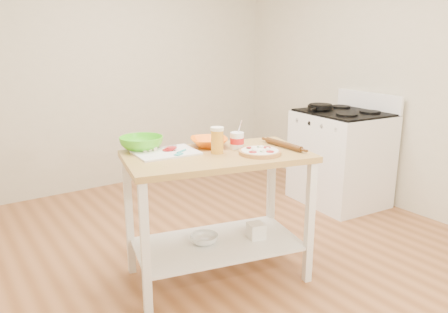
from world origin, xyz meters
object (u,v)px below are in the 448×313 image
beer_pint (217,140)px  shelf_bin (256,231)px  gas_stove (340,157)px  shelf_glass_bowl (204,239)px  spatula (180,153)px  rolling_pin (284,145)px  pizza (260,152)px  knife (153,148)px  orange_bowl (209,142)px  green_bowl (141,143)px  prep_island (217,189)px  yogurt_tub (237,141)px  skillet (320,107)px  cutting_board (165,152)px

beer_pint → shelf_bin: (0.26, -0.10, -0.67)m
gas_stove → shelf_glass_bowl: gas_stove is taller
spatula → rolling_pin: (0.69, -0.23, 0.00)m
spatula → pizza: bearing=-58.4°
shelf_glass_bowl → knife: bearing=131.2°
beer_pint → shelf_glass_bowl: (-0.09, 0.03, -0.70)m
orange_bowl → beer_pint: bearing=-106.9°
gas_stove → green_bowl: (-2.22, -0.15, 0.47)m
prep_island → pizza: 0.39m
gas_stove → shelf_bin: bearing=-153.7°
yogurt_tub → gas_stove: bearing=16.5°
skillet → beer_pint: 1.85m
green_bowl → shelf_glass_bowl: green_bowl is taller
shelf_glass_bowl → shelf_bin: bearing=-21.0°
spatula → orange_bowl: bearing=-8.8°
skillet → yogurt_tub: bearing=-179.2°
beer_pint → yogurt_tub: size_ratio=0.86×
prep_island → beer_pint: bearing=56.3°
beer_pint → shelf_bin: beer_pint is taller
skillet → prep_island: bearing=179.4°
skillet → shelf_glass_bowl: skillet is taller
rolling_pin → beer_pint: bearing=163.6°
skillet → rolling_pin: size_ratio=1.10×
pizza → spatula: pizza is taller
yogurt_tub → rolling_pin: size_ratio=0.58×
spatula → knife: (-0.09, 0.20, 0.00)m
spatula → orange_bowl: 0.30m
cutting_board → spatula: size_ratio=3.19×
beer_pint → shelf_glass_bowl: beer_pint is taller
spatula → yogurt_tub: bearing=-37.1°
prep_island → spatula: 0.36m
prep_island → orange_bowl: orange_bowl is taller
yogurt_tub → beer_pint: bearing=-173.0°
green_bowl → rolling_pin: bearing=-30.9°
cutting_board → spatula: 0.11m
gas_stove → spatula: gas_stove is taller
skillet → yogurt_tub: 1.68m
pizza → beer_pint: bearing=140.7°
prep_island → shelf_bin: 0.44m
pizza → green_bowl: bearing=137.5°
shelf_glass_bowl → shelf_bin: 0.38m
skillet → shelf_glass_bowl: bearing=177.3°
gas_stove → skillet: (-0.14, 0.19, 0.50)m
skillet → spatula: skillet is taller
beer_pint → rolling_pin: (0.46, -0.14, -0.07)m
yogurt_tub → spatula: bearing=169.8°
beer_pint → yogurt_tub: yogurt_tub is taller
pizza → shelf_bin: pizza is taller
prep_island → knife: 0.51m
yogurt_tub → shelf_bin: (0.08, -0.12, -0.64)m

